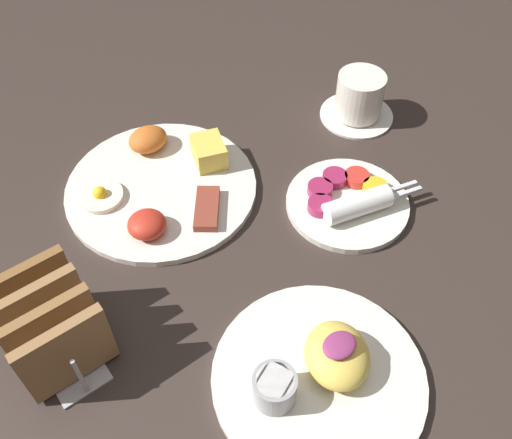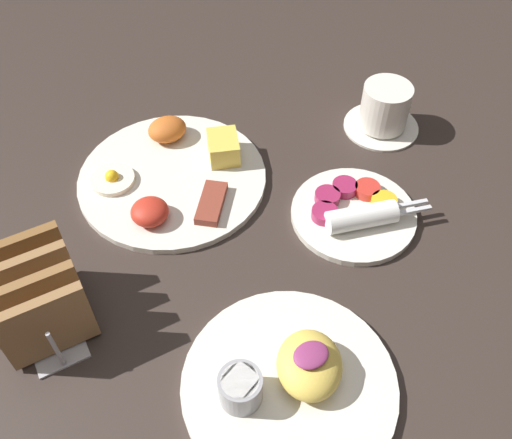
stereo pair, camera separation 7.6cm
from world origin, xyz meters
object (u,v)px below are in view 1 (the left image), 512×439
Objects in this scene: coffee_cup at (359,98)px; plate_foreground at (318,373)px; toast_rack at (50,325)px; plate_condiments at (349,201)px; plate_breakfast at (162,183)px.

plate_foreground is at bearing -139.02° from coffee_cup.
plate_condiments is at bearing -5.82° from toast_rack.
plate_foreground is 2.01× the size of coffee_cup.
toast_rack is (-0.23, -0.15, 0.04)m from plate_breakfast.
coffee_cup is (0.57, 0.10, -0.01)m from toast_rack.
plate_condiments is 0.27m from plate_foreground.
toast_rack is 1.23× the size of coffee_cup.
coffee_cup reaches higher than plate_condiments.
plate_condiments is (0.19, -0.19, 0.00)m from plate_breakfast.
coffee_cup is at bearing 9.61° from toast_rack.
coffee_cup is (0.36, 0.31, 0.02)m from plate_foreground.
toast_rack is (-0.21, 0.21, 0.03)m from plate_foreground.
plate_condiments is 1.49× the size of coffee_cup.
plate_foreground is 0.47m from coffee_cup.
toast_rack reaches higher than coffee_cup.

